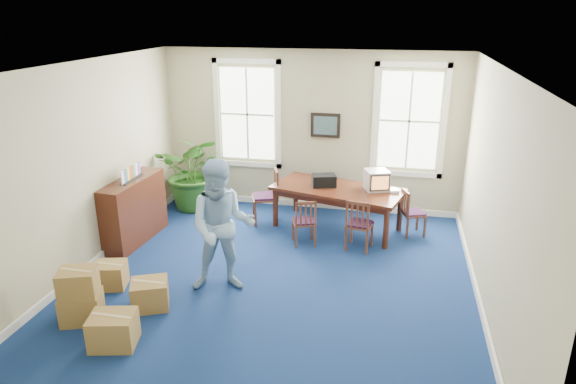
% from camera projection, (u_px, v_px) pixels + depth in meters
% --- Properties ---
extents(floor, '(6.50, 6.50, 0.00)m').
position_uv_depth(floor, '(273.00, 282.00, 7.80)').
color(floor, navy).
rests_on(floor, ground).
extents(ceiling, '(6.50, 6.50, 0.00)m').
position_uv_depth(ceiling, '(271.00, 67.00, 6.72)').
color(ceiling, white).
rests_on(ceiling, ground).
extents(wall_back, '(6.50, 0.00, 6.50)m').
position_uv_depth(wall_back, '(311.00, 132.00, 10.25)').
color(wall_back, tan).
rests_on(wall_back, ground).
extents(wall_front, '(6.50, 0.00, 6.50)m').
position_uv_depth(wall_front, '(180.00, 304.00, 4.27)').
color(wall_front, tan).
rests_on(wall_front, ground).
extents(wall_left, '(0.00, 6.50, 6.50)m').
position_uv_depth(wall_left, '(82.00, 169.00, 7.85)').
color(wall_left, tan).
rests_on(wall_left, ground).
extents(wall_right, '(0.00, 6.50, 6.50)m').
position_uv_depth(wall_right, '(496.00, 198.00, 6.67)').
color(wall_right, tan).
rests_on(wall_right, ground).
extents(baseboard_back, '(6.00, 0.04, 0.12)m').
position_uv_depth(baseboard_back, '(309.00, 204.00, 10.74)').
color(baseboard_back, white).
rests_on(baseboard_back, ground).
extents(baseboard_left, '(0.04, 6.50, 0.12)m').
position_uv_depth(baseboard_left, '(96.00, 260.00, 8.36)').
color(baseboard_left, white).
rests_on(baseboard_left, ground).
extents(baseboard_right, '(0.04, 6.50, 0.12)m').
position_uv_depth(baseboard_right, '(479.00, 300.00, 7.19)').
color(baseboard_right, white).
rests_on(baseboard_right, ground).
extents(window_left, '(1.40, 0.12, 2.20)m').
position_uv_depth(window_left, '(248.00, 114.00, 10.39)').
color(window_left, white).
rests_on(window_left, ground).
extents(window_right, '(1.40, 0.12, 2.20)m').
position_uv_depth(window_right, '(409.00, 121.00, 9.76)').
color(window_right, white).
rests_on(window_right, ground).
extents(wall_picture, '(0.58, 0.06, 0.48)m').
position_uv_depth(wall_picture, '(325.00, 125.00, 10.10)').
color(wall_picture, black).
rests_on(wall_picture, ground).
extents(conference_table, '(2.55, 1.65, 0.80)m').
position_uv_depth(conference_table, '(337.00, 208.00, 9.59)').
color(conference_table, '#471E10').
rests_on(conference_table, ground).
extents(crt_tv, '(0.53, 0.55, 0.37)m').
position_uv_depth(crt_tv, '(377.00, 180.00, 9.30)').
color(crt_tv, '#B7B7BC').
rests_on(crt_tv, conference_table).
extents(game_console, '(0.20, 0.23, 0.05)m').
position_uv_depth(game_console, '(394.00, 190.00, 9.24)').
color(game_console, white).
rests_on(game_console, conference_table).
extents(equipment_bag, '(0.50, 0.39, 0.22)m').
position_uv_depth(equipment_bag, '(324.00, 180.00, 9.52)').
color(equipment_bag, black).
rests_on(equipment_bag, conference_table).
extents(chair_near_left, '(0.49, 0.49, 0.86)m').
position_uv_depth(chair_near_left, '(304.00, 221.00, 8.93)').
color(chair_near_left, brown).
rests_on(chair_near_left, ground).
extents(chair_near_right, '(0.49, 0.49, 0.93)m').
position_uv_depth(chair_near_right, '(360.00, 224.00, 8.73)').
color(chair_near_right, brown).
rests_on(chair_near_right, ground).
extents(chair_end_left, '(0.61, 0.61, 1.06)m').
position_uv_depth(chair_end_left, '(265.00, 196.00, 9.82)').
color(chair_end_left, brown).
rests_on(chair_end_left, ground).
extents(chair_end_right, '(0.50, 0.50, 0.86)m').
position_uv_depth(chair_end_right, '(413.00, 212.00, 9.30)').
color(chair_end_right, brown).
rests_on(chair_end_right, ground).
extents(man, '(1.13, 0.97, 1.97)m').
position_uv_depth(man, '(222.00, 227.00, 7.30)').
color(man, '#8CB2D3').
rests_on(man, ground).
extents(credenza, '(0.54, 1.54, 1.19)m').
position_uv_depth(credenza, '(134.00, 209.00, 9.01)').
color(credenza, '#471E10').
rests_on(credenza, ground).
extents(brochure_rack, '(0.13, 0.59, 0.26)m').
position_uv_depth(brochure_rack, '(131.00, 170.00, 8.76)').
color(brochure_rack, '#99999E').
rests_on(brochure_rack, credenza).
extents(potted_plant, '(1.52, 1.35, 1.59)m').
position_uv_depth(potted_plant, '(195.00, 172.00, 10.43)').
color(potted_plant, '#245317').
rests_on(potted_plant, ground).
extents(cardboard_boxes, '(1.74, 1.74, 0.78)m').
position_uv_depth(cardboard_boxes, '(97.00, 292.00, 6.76)').
color(cardboard_boxes, '#A0783D').
rests_on(cardboard_boxes, ground).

